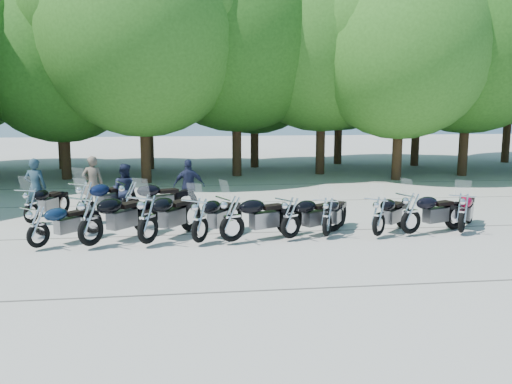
{
  "coord_description": "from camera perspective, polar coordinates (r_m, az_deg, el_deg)",
  "views": [
    {
      "loc": [
        -1.75,
        -12.44,
        3.4
      ],
      "look_at": [
        0.0,
        1.5,
        1.1
      ],
      "focal_mm": 38.0,
      "sensor_mm": 36.0,
      "label": 1
    }
  ],
  "objects": [
    {
      "name": "tree_3",
      "position": [
        23.93,
        -11.94,
        16.12
      ],
      "size": [
        8.7,
        8.7,
        10.67
      ],
      "color": "#3A2614",
      "rests_on": "ground"
    },
    {
      "name": "tree_11",
      "position": [
        29.01,
        -11.42,
        13.26
      ],
      "size": [
        7.56,
        7.56,
        9.28
      ],
      "color": "#3A2614",
      "rests_on": "ground"
    },
    {
      "name": "motorcycle_6",
      "position": [
        13.84,
        7.51,
        -2.5
      ],
      "size": [
        1.59,
        2.13,
        1.18
      ],
      "primitive_type": null,
      "rotation": [
        0.0,
        0.0,
        2.62
      ],
      "color": "black",
      "rests_on": "ground"
    },
    {
      "name": "motorcycle_3",
      "position": [
        13.14,
        -5.94,
        -2.84
      ],
      "size": [
        1.87,
        2.3,
        1.3
      ],
      "primitive_type": null,
      "rotation": [
        0.0,
        0.0,
        2.55
      ],
      "color": "black",
      "rests_on": "ground"
    },
    {
      "name": "motorcycle_7",
      "position": [
        14.1,
        12.82,
        -2.4
      ],
      "size": [
        1.95,
        1.96,
        1.2
      ],
      "primitive_type": null,
      "rotation": [
        0.0,
        0.0,
        2.36
      ],
      "color": "black",
      "rests_on": "ground"
    },
    {
      "name": "motorcycle_5",
      "position": [
        13.51,
        3.68,
        -2.59
      ],
      "size": [
        2.21,
        1.74,
        1.24
      ],
      "primitive_type": null,
      "rotation": [
        0.0,
        0.0,
        2.14
      ],
      "color": "black",
      "rests_on": "ground"
    },
    {
      "name": "motorcycle_4",
      "position": [
        13.14,
        -2.54,
        -2.68
      ],
      "size": [
        2.47,
        1.67,
        1.35
      ],
      "primitive_type": null,
      "rotation": [
        0.0,
        0.0,
        2.01
      ],
      "color": "black",
      "rests_on": "ground"
    },
    {
      "name": "motorcycle_12",
      "position": [
        15.96,
        -13.14,
        -0.75
      ],
      "size": [
        2.49,
        1.69,
        1.36
      ],
      "primitive_type": null,
      "rotation": [
        0.0,
        0.0,
        2.01
      ],
      "color": "black",
      "rests_on": "ground"
    },
    {
      "name": "rider_1",
      "position": [
        16.86,
        -13.66,
        0.19
      ],
      "size": [
        0.95,
        0.85,
        1.62
      ],
      "primitive_type": "imported",
      "rotation": [
        0.0,
        0.0,
        2.77
      ],
      "color": "#1B2139",
      "rests_on": "ground"
    },
    {
      "name": "tree_6",
      "position": [
        25.16,
        15.07,
        14.49
      ],
      "size": [
        8.0,
        8.0,
        9.82
      ],
      "color": "#3A2614",
      "rests_on": "ground"
    },
    {
      "name": "tree_14",
      "position": [
        31.22,
        16.81,
        13.38
      ],
      "size": [
        8.02,
        8.02,
        9.84
      ],
      "color": "#3A2614",
      "rests_on": "ground"
    },
    {
      "name": "ground",
      "position": [
        13.01,
        0.83,
        -5.85
      ],
      "size": [
        90.0,
        90.0,
        0.0
      ],
      "primitive_type": "plane",
      "color": "gray",
      "rests_on": "ground"
    },
    {
      "name": "motorcycle_1",
      "position": [
        13.31,
        -17.05,
        -2.75
      ],
      "size": [
        2.22,
        2.43,
        1.43
      ],
      "primitive_type": null,
      "rotation": [
        0.0,
        0.0,
        2.44
      ],
      "color": "black",
      "rests_on": "ground"
    },
    {
      "name": "rider_2",
      "position": [
        17.15,
        -7.06,
        0.64
      ],
      "size": [
        1.0,
        0.44,
        1.68
      ],
      "primitive_type": "imported",
      "rotation": [
        0.0,
        0.0,
        3.11
      ],
      "color": "#1D223D",
      "rests_on": "ground"
    },
    {
      "name": "tree_4",
      "position": [
        25.83,
        -2.11,
        16.49
      ],
      "size": [
        9.13,
        9.13,
        11.2
      ],
      "color": "#3A2614",
      "rests_on": "ground"
    },
    {
      "name": "rider_3",
      "position": [
        17.93,
        -16.8,
        0.84
      ],
      "size": [
        0.72,
        0.55,
        1.77
      ],
      "primitive_type": "imported",
      "rotation": [
        0.0,
        0.0,
        3.34
      ],
      "color": "brown",
      "rests_on": "ground"
    },
    {
      "name": "motorcycle_8",
      "position": [
        14.5,
        16.01,
        -2.04
      ],
      "size": [
        2.36,
        1.47,
        1.28
      ],
      "primitive_type": null,
      "rotation": [
        0.0,
        0.0,
        1.94
      ],
      "color": "black",
      "rests_on": "ground"
    },
    {
      "name": "tree_5",
      "position": [
        26.61,
        7.01,
        16.08
      ],
      "size": [
        9.04,
        9.04,
        11.1
      ],
      "color": "#3A2614",
      "rests_on": "ground"
    },
    {
      "name": "tree_2",
      "position": [
        25.94,
        -19.91,
        12.99
      ],
      "size": [
        7.31,
        7.31,
        8.97
      ],
      "color": "#3A2614",
      "rests_on": "ground"
    },
    {
      "name": "motorcycle_11",
      "position": [
        16.04,
        -17.52,
        -0.86
      ],
      "size": [
        1.98,
        2.45,
        1.38
      ],
      "primitive_type": null,
      "rotation": [
        0.0,
        0.0,
        2.55
      ],
      "color": "#0C1536",
      "rests_on": "ground"
    },
    {
      "name": "motorcycle_0",
      "position": [
        13.63,
        -22.0,
        -3.29
      ],
      "size": [
        1.86,
        1.98,
        1.18
      ],
      "primitive_type": null,
      "rotation": [
        0.0,
        0.0,
        2.41
      ],
      "color": "#0C1D38",
      "rests_on": "ground"
    },
    {
      "name": "tree_10",
      "position": [
        30.21,
        -20.17,
        13.03
      ],
      "size": [
        7.78,
        7.78,
        9.55
      ],
      "color": "#3A2614",
      "rests_on": "ground"
    },
    {
      "name": "motorcycle_9",
      "position": [
        15.08,
        20.91,
        -1.95
      ],
      "size": [
        1.8,
        2.17,
        1.24
      ],
      "primitive_type": null,
      "rotation": [
        0.0,
        0.0,
        2.53
      ],
      "color": "maroon",
      "rests_on": "ground"
    },
    {
      "name": "motorcycle_10",
      "position": [
        16.48,
        -22.63,
        -1.21
      ],
      "size": [
        1.34,
        2.21,
        1.2
      ],
      "primitive_type": null,
      "rotation": [
        0.0,
        0.0,
        2.79
      ],
      "color": "black",
      "rests_on": "ground"
    },
    {
      "name": "tree_7",
      "position": [
        27.63,
        21.62,
        14.88
      ],
      "size": [
        8.79,
        8.79,
        10.79
      ],
      "color": "#3A2614",
      "rests_on": "ground"
    },
    {
      "name": "tree_13",
      "position": [
        31.19,
        8.84,
        14.04
      ],
      "size": [
        8.31,
        8.31,
        10.2
      ],
      "color": "#3A2614",
      "rests_on": "ground"
    },
    {
      "name": "rider_0",
      "position": [
        17.63,
        -22.19,
        0.44
      ],
      "size": [
        0.71,
        0.53,
        1.79
      ],
      "primitive_type": "imported",
      "rotation": [
        0.0,
        0.0,
        2.97
      ],
      "color": "#213845",
      "rests_on": "ground"
    },
    {
      "name": "motorcycle_2",
      "position": [
        13.18,
        -11.34,
        -2.68
      ],
      "size": [
        2.05,
        2.49,
        1.41
      ],
      "primitive_type": null,
      "rotation": [
        0.0,
        0.0,
        2.54
      ],
      "color": "black",
      "rests_on": "ground"
    },
    {
      "name": "tree_12",
      "position": [
        29.22,
        -0.15,
        13.86
      ],
      "size": [
        7.88,
        7.88,
        9.67
      ],
      "color": "#3A2614",
      "rests_on": "ground"
    }
  ]
}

